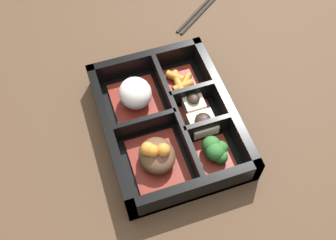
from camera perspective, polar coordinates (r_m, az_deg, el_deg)
name	(u,v)px	position (r m, az deg, el deg)	size (l,w,h in m)	color
ground_plane	(168,128)	(0.66, 0.00, -1.15)	(3.00, 3.00, 0.00)	#4C3523
bento_base	(168,126)	(0.65, 0.00, -0.92)	(0.27, 0.21, 0.01)	black
bento_rim	(170,120)	(0.64, 0.28, 0.06)	(0.27, 0.21, 0.05)	black
bowl_stew	(157,156)	(0.60, -1.65, -5.23)	(0.10, 0.08, 0.05)	maroon
bowl_rice	(136,95)	(0.66, -4.73, 3.63)	(0.10, 0.08, 0.05)	maroon
bowl_greens	(214,150)	(0.61, 6.75, -4.31)	(0.06, 0.05, 0.03)	maroon
bowl_tofu	(198,114)	(0.64, 4.38, 0.82)	(0.08, 0.05, 0.03)	maroon
bowl_carrots	(180,82)	(0.69, 1.83, 5.54)	(0.06, 0.05, 0.02)	maroon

